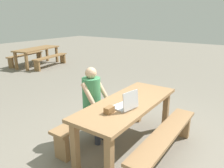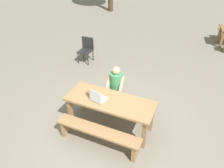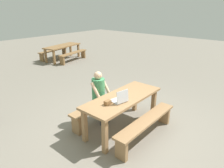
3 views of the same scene
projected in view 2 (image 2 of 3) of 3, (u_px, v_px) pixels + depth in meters
name	position (u px, v px, depth m)	size (l,w,h in m)	color
ground_plane	(110.00, 126.00, 5.24)	(30.00, 30.00, 0.00)	gray
picnic_table_front	(110.00, 104.00, 4.87)	(1.97, 0.75, 0.78)	#9E754C
bench_near	(98.00, 134.00, 4.58)	(1.84, 0.30, 0.45)	#9E754C
bench_far	(121.00, 100.00, 5.51)	(1.84, 0.30, 0.45)	#9E754C
laptop	(98.00, 98.00, 4.76)	(0.34, 0.34, 0.27)	silver
small_pouch	(90.00, 93.00, 4.94)	(0.14, 0.09, 0.09)	olive
person_seated	(115.00, 87.00, 5.31)	(0.41, 0.41, 1.25)	#333847
plastic_chair	(86.00, 49.00, 7.69)	(0.45, 0.45, 0.84)	#262626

